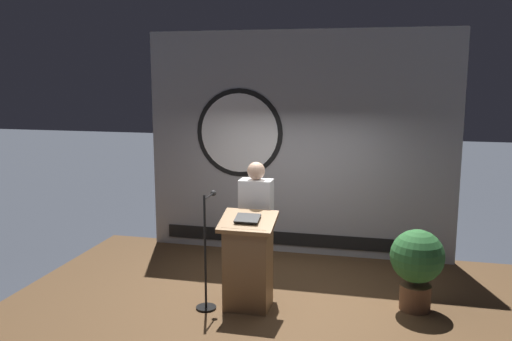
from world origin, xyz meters
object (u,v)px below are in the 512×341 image
(speaker_person, at_px, (256,227))
(microphone_stand, at_px, (207,269))
(potted_plant, at_px, (417,262))
(podium, at_px, (248,263))

(speaker_person, xyz_separation_m, microphone_stand, (-0.46, -0.58, -0.38))
(microphone_stand, bearing_deg, potted_plant, 12.09)
(podium, bearing_deg, microphone_stand, -167.72)
(speaker_person, relative_size, potted_plant, 1.74)
(microphone_stand, relative_size, potted_plant, 1.43)
(potted_plant, bearing_deg, microphone_stand, -167.91)
(speaker_person, bearing_deg, microphone_stand, -128.00)
(speaker_person, height_order, potted_plant, speaker_person)
(potted_plant, bearing_deg, podium, -167.95)
(podium, xyz_separation_m, speaker_person, (-0.02, 0.48, 0.30))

